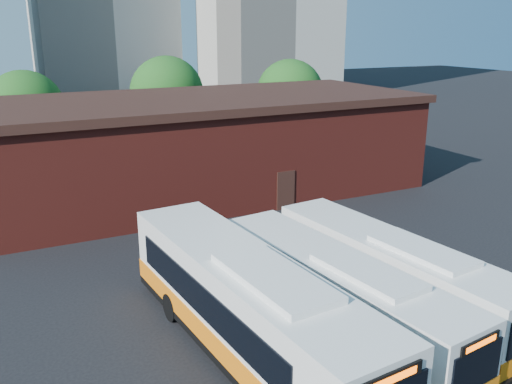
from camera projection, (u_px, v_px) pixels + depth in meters
name	position (u px, v px, depth m)	size (l,w,h in m)	color
ground	(400.00, 329.00, 20.06)	(220.00, 220.00, 0.00)	black
bus_west	(247.00, 311.00, 17.95)	(3.89, 13.74, 3.70)	white
bus_midwest	(337.00, 300.00, 19.17)	(3.76, 11.88, 3.19)	white
bus_mideast	(390.00, 278.00, 20.90)	(3.65, 11.81, 3.17)	white
depot_building	(203.00, 144.00, 36.25)	(28.60, 12.60, 6.40)	maroon
tree_west	(25.00, 109.00, 41.86)	(6.00, 6.00, 7.65)	#382314
tree_mid	(167.00, 93.00, 48.56)	(6.56, 6.56, 8.36)	#382314
tree_east	(290.00, 93.00, 50.75)	(6.24, 6.24, 7.96)	#382314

